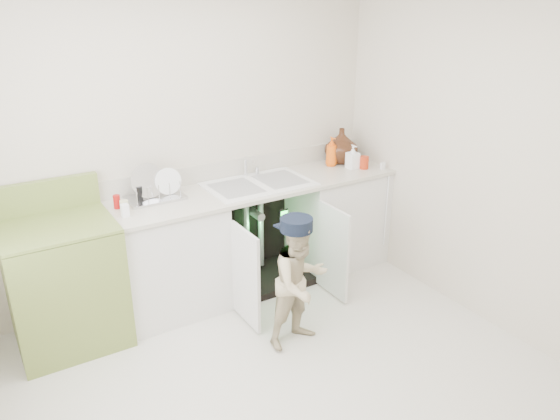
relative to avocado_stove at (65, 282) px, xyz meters
name	(u,v)px	position (x,y,z in m)	size (l,w,h in m)	color
ground	(278,381)	(1.03, -1.18, -0.47)	(3.50, 3.50, 0.00)	beige
room_shell	(277,203)	(1.03, -1.18, 0.78)	(6.00, 5.50, 1.26)	beige
counter_run	(262,231)	(1.60, 0.03, 0.00)	(2.44, 1.02, 1.21)	silver
avocado_stove	(65,282)	(0.00, 0.00, 0.00)	(0.73, 0.65, 1.14)	olive
repair_worker	(300,281)	(1.40, -0.88, 0.02)	(0.50, 0.77, 0.96)	beige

